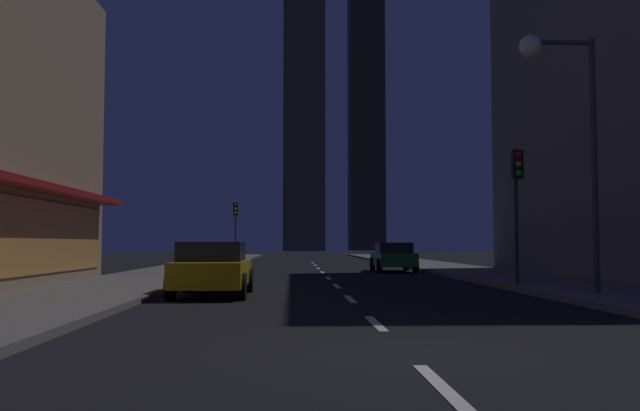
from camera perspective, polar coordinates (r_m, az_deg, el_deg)
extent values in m
cube|color=black|center=(40.72, -0.30, -5.28)|extent=(78.00, 136.00, 0.10)
cube|color=#605E59|center=(41.56, 9.43, -5.02)|extent=(4.00, 76.00, 0.15)
cube|color=#605E59|center=(41.06, -10.14, -5.03)|extent=(4.00, 76.00, 0.15)
cube|color=silver|center=(6.97, 10.19, -14.80)|extent=(0.16, 2.20, 0.01)
cube|color=silver|center=(12.04, 4.73, -9.91)|extent=(0.16, 2.20, 0.01)
cube|color=silver|center=(17.19, 2.57, -7.91)|extent=(0.16, 2.20, 0.01)
cube|color=silver|center=(22.36, 1.42, -6.82)|extent=(0.16, 2.20, 0.01)
cube|color=silver|center=(27.54, 0.70, -6.14)|extent=(0.16, 2.20, 0.01)
cube|color=silver|center=(32.73, 0.21, -5.68)|extent=(0.16, 2.20, 0.01)
cube|color=silver|center=(37.92, -0.14, -5.34)|extent=(0.16, 2.20, 0.01)
cube|color=silver|center=(43.11, -0.41, -5.09)|extent=(0.16, 2.20, 0.01)
cube|color=silver|center=(48.31, -0.62, -4.89)|extent=(0.16, 2.20, 0.01)
cube|color=maroon|center=(18.90, -24.54, 1.90)|extent=(0.90, 18.51, 0.20)
cube|color=#464334|center=(127.46, -1.36, 9.47)|extent=(7.65, 6.20, 58.83)
cube|color=#323026|center=(139.60, 3.92, 10.24)|extent=(7.03, 6.70, 67.79)
cube|color=gold|center=(18.41, -9.06, -5.66)|extent=(1.80, 4.20, 0.65)
cube|color=black|center=(18.19, -9.11, -3.92)|extent=(1.64, 2.00, 0.55)
cylinder|color=black|center=(19.93, -11.12, -6.24)|extent=(0.22, 0.68, 0.68)
cylinder|color=black|center=(19.74, -6.03, -6.31)|extent=(0.22, 0.68, 0.68)
cylinder|color=black|center=(17.17, -12.55, -6.72)|extent=(0.22, 0.68, 0.68)
cylinder|color=black|center=(16.95, -6.64, -6.82)|extent=(0.22, 0.68, 0.68)
sphere|color=white|center=(20.51, -9.92, -5.26)|extent=(0.18, 0.18, 0.18)
sphere|color=white|center=(20.39, -6.84, -5.29)|extent=(0.18, 0.18, 0.18)
cube|color=#1E722D|center=(34.09, 6.21, -4.54)|extent=(1.80, 4.20, 0.65)
cube|color=black|center=(33.88, 6.25, -3.60)|extent=(1.64, 2.00, 0.55)
cylinder|color=black|center=(35.36, 4.46, -4.95)|extent=(0.22, 0.68, 0.68)
cylinder|color=black|center=(35.61, 7.28, -4.92)|extent=(0.22, 0.68, 0.68)
cylinder|color=black|center=(32.59, 5.04, -5.09)|extent=(0.22, 0.68, 0.68)
cylinder|color=black|center=(32.86, 8.10, -5.06)|extent=(0.22, 0.68, 0.68)
sphere|color=white|center=(36.04, 4.85, -4.39)|extent=(0.18, 0.18, 0.18)
sphere|color=white|center=(36.19, 6.59, -4.38)|extent=(0.18, 0.18, 0.18)
cylinder|color=gold|center=(33.30, -10.05, -4.87)|extent=(0.22, 0.22, 0.55)
sphere|color=gold|center=(33.29, -10.04, -4.39)|extent=(0.21, 0.21, 0.21)
cylinder|color=gold|center=(33.31, -10.05, -5.29)|extent=(0.30, 0.30, 0.06)
cylinder|color=gold|center=(33.32, -10.32, -4.82)|extent=(0.10, 0.10, 0.10)
cylinder|color=gold|center=(33.28, -9.77, -4.82)|extent=(0.10, 0.10, 0.10)
cylinder|color=#2D2D2D|center=(21.84, 16.24, -0.89)|extent=(0.12, 0.12, 4.20)
cube|color=black|center=(21.77, 16.34, 3.34)|extent=(0.32, 0.24, 0.90)
sphere|color=red|center=(21.69, 16.44, 4.12)|extent=(0.18, 0.18, 0.18)
sphere|color=#F2B20C|center=(21.65, 16.46, 3.38)|extent=(0.18, 0.18, 0.18)
sphere|color=#19D833|center=(21.62, 16.47, 2.64)|extent=(0.18, 0.18, 0.18)
cylinder|color=#2D2D2D|center=(48.35, -7.15, -2.20)|extent=(0.12, 0.12, 4.20)
cube|color=black|center=(48.20, -7.16, -0.30)|extent=(0.32, 0.24, 0.90)
sphere|color=red|center=(48.09, -7.17, 0.05)|extent=(0.18, 0.18, 0.18)
sphere|color=#F2B20C|center=(48.08, -7.17, -0.29)|extent=(0.18, 0.18, 0.18)
sphere|color=#19D833|center=(48.06, -7.17, -0.62)|extent=(0.18, 0.18, 0.18)
cylinder|color=#38383D|center=(18.50, 22.18, 3.19)|extent=(0.16, 0.16, 6.50)
cylinder|color=#38383D|center=(18.79, 19.70, 12.85)|extent=(1.60, 0.12, 0.12)
sphere|color=#FCF7CC|center=(18.48, 17.34, 12.75)|extent=(0.56, 0.56, 0.56)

